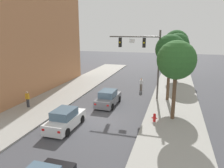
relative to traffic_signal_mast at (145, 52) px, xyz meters
name	(u,v)px	position (x,y,z in m)	size (l,w,h in m)	color
ground_plane	(97,119)	(-3.05, -7.02, -5.30)	(120.00, 120.00, 0.00)	#424247
sidewalk_left	(33,111)	(-9.55, -7.02, -5.22)	(5.00, 60.00, 0.15)	#99968E
sidewalk_right	(173,127)	(3.45, -7.02, -5.22)	(5.00, 60.00, 0.15)	#99968E
building_left_brick	(2,28)	(-18.05, -0.42, 2.65)	(12.00, 20.00, 15.89)	#B2754C
traffic_signal_mast	(145,52)	(0.00, 0.00, 0.00)	(5.63, 0.38, 7.50)	#514C47
car_lead_grey	(108,98)	(-3.22, -3.10, -4.57)	(1.90, 4.27, 1.60)	slate
car_following_white	(65,119)	(-4.87, -9.38, -4.57)	(1.88, 4.26, 1.60)	silver
pedestrian_sidewalk_left_walker	(28,98)	(-10.59, -6.39, -4.23)	(0.36, 0.22, 1.64)	#333338
pedestrian_crossing_road	(141,84)	(-0.79, 3.43, -4.38)	(0.36, 0.22, 1.64)	brown
fire_hydrant	(154,117)	(1.88, -6.44, -4.79)	(0.48, 0.24, 0.72)	red
street_tree_nearest	(176,60)	(3.33, -5.36, -0.07)	(3.21, 3.21, 6.72)	brown
street_tree_second	(170,50)	(2.67, 0.00, 0.33)	(3.16, 3.16, 7.10)	brown
street_tree_third	(177,45)	(3.37, 9.20, 0.24)	(3.37, 3.37, 7.11)	brown
street_tree_farthest	(176,42)	(3.18, 13.12, 0.43)	(3.89, 3.89, 7.55)	brown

